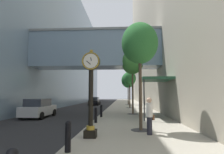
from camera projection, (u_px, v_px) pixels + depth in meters
name	position (u px, v px, depth m)	size (l,w,h in m)	color
ground_plane	(108.00, 108.00, 27.83)	(110.00, 110.00, 0.00)	#262628
sidewalk_right	(128.00, 107.00, 30.63)	(6.16, 80.00, 0.14)	#ADA593
building_block_left	(40.00, 37.00, 32.48)	(22.99, 80.00, 24.08)	#758EA8
street_clock	(91.00, 88.00, 8.79)	(0.84, 0.55, 4.09)	black
bollard_second	(68.00, 135.00, 6.48)	(0.21, 0.21, 1.06)	black
bollard_fourth	(96.00, 115.00, 13.07)	(0.21, 0.21, 1.06)	black
bollard_fifth	(101.00, 111.00, 16.37)	(0.21, 0.21, 1.06)	black
street_tree_near	(140.00, 44.00, 10.76)	(2.06, 2.06, 6.06)	#333335
street_tree_mid_near	(132.00, 62.00, 19.24)	(2.25, 2.25, 6.57)	#333335
street_tree_mid_far	(130.00, 79.00, 27.60)	(1.82, 1.82, 5.34)	#333335
street_tree_far	(128.00, 80.00, 36.08)	(2.52, 2.52, 6.09)	#333335
pedestrian_walking	(149.00, 115.00, 9.29)	(0.52, 0.50, 1.80)	#23232D
storefront_awning	(155.00, 80.00, 15.82)	(2.40, 3.60, 3.30)	#235138
car_silver_near	(38.00, 108.00, 17.11)	(2.05, 4.16, 1.69)	#B7BABF
car_black_mid	(94.00, 101.00, 36.14)	(2.00, 4.50, 1.55)	black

